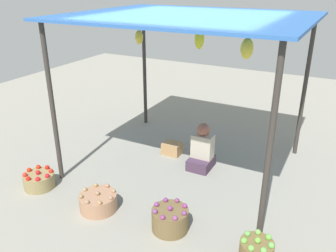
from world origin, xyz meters
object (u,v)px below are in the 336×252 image
Objects in this scene: vendor_person at (202,151)px; basket_red_tomatoes at (39,180)px; basket_purple_onions at (170,219)px; wooden_crate_near_vendor at (172,148)px; basket_potatoes at (98,202)px.

basket_red_tomatoes is at bearing -138.74° from vendor_person.
basket_purple_onions reaches higher than basket_red_tomatoes.
vendor_person is 2.41× the size of wooden_crate_near_vendor.
basket_purple_onions is (2.19, 0.06, 0.03)m from basket_red_tomatoes.
basket_potatoes reaches higher than wooden_crate_near_vendor.
basket_red_tomatoes is at bearing -124.10° from wooden_crate_near_vendor.
basket_red_tomatoes is 1.13m from basket_potatoes.
basket_red_tomatoes reaches higher than basket_potatoes.
basket_red_tomatoes is at bearing 178.64° from basket_potatoes.
basket_purple_onions is at bearing -81.09° from vendor_person.
basket_potatoes is 1.10× the size of basket_purple_onions.
basket_red_tomatoes is 2.19m from basket_purple_onions.
basket_purple_onions reaches higher than wooden_crate_near_vendor.
basket_red_tomatoes is (-1.93, -1.69, -0.18)m from vendor_person.
wooden_crate_near_vendor is at bearing 163.14° from vendor_person.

